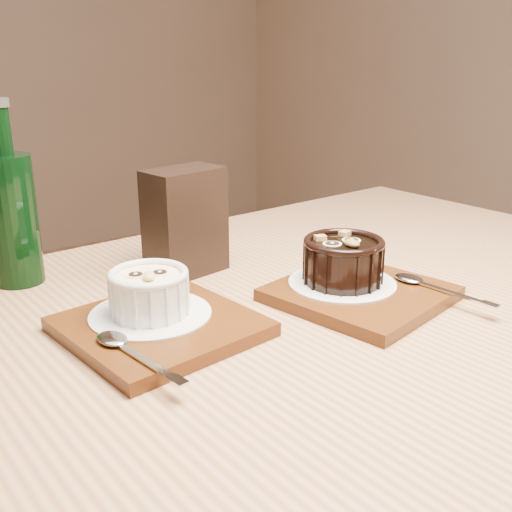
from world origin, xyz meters
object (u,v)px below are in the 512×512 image
(table, at_px, (303,389))
(ramekin_white, at_px, (149,290))
(green_bottle, at_px, (12,215))
(ramekin_dark, at_px, (343,259))
(tray_right, at_px, (360,294))
(condiment_stand, at_px, (185,222))
(tray_left, at_px, (160,327))

(table, relative_size, ramekin_white, 14.71)
(ramekin_white, distance_m, green_bottle, 0.24)
(ramekin_dark, bearing_deg, tray_right, -67.01)
(table, xyz_separation_m, tray_right, (0.09, 0.00, 0.10))
(ramekin_white, xyz_separation_m, tray_right, (0.24, -0.07, -0.04))
(ramekin_dark, bearing_deg, green_bottle, 143.76)
(tray_right, bearing_deg, ramekin_dark, 107.85)
(tray_right, height_order, ramekin_dark, ramekin_dark)
(tray_right, bearing_deg, condiment_stand, 121.08)
(tray_right, height_order, green_bottle, green_bottle)
(ramekin_dark, xyz_separation_m, condiment_stand, (-0.11, 0.18, 0.02))
(green_bottle, bearing_deg, tray_right, -43.05)
(tray_left, relative_size, tray_right, 1.00)
(table, height_order, tray_right, tray_right)
(table, relative_size, ramekin_dark, 12.85)
(table, relative_size, tray_left, 6.91)
(ramekin_dark, distance_m, condiment_stand, 0.21)
(ramekin_dark, relative_size, green_bottle, 0.42)
(table, height_order, green_bottle, green_bottle)
(condiment_stand, bearing_deg, ramekin_white, -131.98)
(tray_left, distance_m, ramekin_white, 0.04)
(condiment_stand, relative_size, green_bottle, 0.61)
(green_bottle, bearing_deg, tray_left, -71.55)
(ramekin_dark, relative_size, condiment_stand, 0.69)
(table, xyz_separation_m, green_bottle, (-0.23, 0.30, 0.18))
(tray_left, bearing_deg, table, -22.03)
(table, xyz_separation_m, ramekin_dark, (0.08, 0.03, 0.14))
(tray_left, bearing_deg, condiment_stand, 52.16)
(tray_right, bearing_deg, ramekin_white, 162.52)
(ramekin_dark, bearing_deg, table, -156.31)
(table, bearing_deg, tray_left, 157.97)
(table, distance_m, green_bottle, 0.42)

